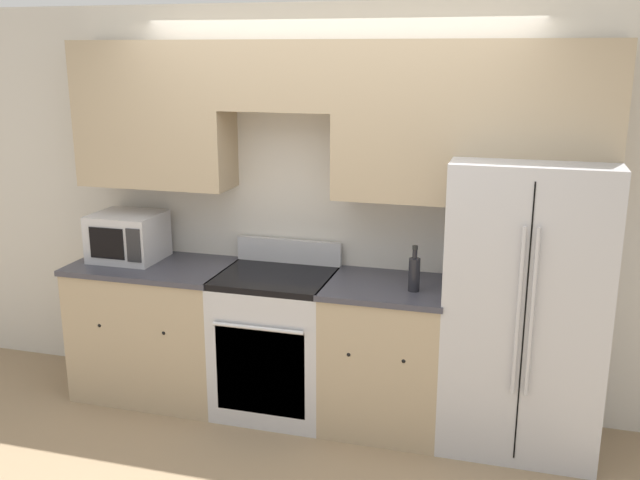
{
  "coord_description": "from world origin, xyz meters",
  "views": [
    {
      "loc": [
        1.16,
        -3.76,
        2.31
      ],
      "look_at": [
        0.0,
        0.31,
        1.18
      ],
      "focal_mm": 40.0,
      "sensor_mm": 36.0,
      "label": 1
    }
  ],
  "objects": [
    {
      "name": "ground_plane",
      "position": [
        0.0,
        0.0,
        0.0
      ],
      "size": [
        12.0,
        12.0,
        0.0
      ],
      "primitive_type": "plane",
      "color": "#937A5B"
    },
    {
      "name": "wall_back",
      "position": [
        0.02,
        0.58,
        1.57
      ],
      "size": [
        8.0,
        0.39,
        2.6
      ],
      "color": "beige",
      "rests_on": "ground_plane"
    },
    {
      "name": "lower_cabinets_left",
      "position": [
        -1.17,
        0.31,
        0.47
      ],
      "size": [
        1.05,
        0.64,
        0.93
      ],
      "color": "tan",
      "rests_on": "ground_plane"
    },
    {
      "name": "lower_cabinets_right",
      "position": [
        0.43,
        0.31,
        0.47
      ],
      "size": [
        0.75,
        0.64,
        0.93
      ],
      "color": "tan",
      "rests_on": "ground_plane"
    },
    {
      "name": "oven_range",
      "position": [
        -0.3,
        0.31,
        0.47
      ],
      "size": [
        0.72,
        0.65,
        1.09
      ],
      "color": "#B7B7BC",
      "rests_on": "ground_plane"
    },
    {
      "name": "refrigerator",
      "position": [
        1.24,
        0.38,
        0.87
      ],
      "size": [
        0.9,
        0.79,
        1.73
      ],
      "color": "#B7B7BC",
      "rests_on": "ground_plane"
    },
    {
      "name": "microwave",
      "position": [
        -1.37,
        0.37,
        1.09
      ],
      "size": [
        0.45,
        0.4,
        0.32
      ],
      "color": "#B7B7BC",
      "rests_on": "lower_cabinets_left"
    },
    {
      "name": "bottle",
      "position": [
        0.6,
        0.24,
        1.04
      ],
      "size": [
        0.07,
        0.07,
        0.28
      ],
      "color": "black",
      "rests_on": "lower_cabinets_right"
    }
  ]
}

